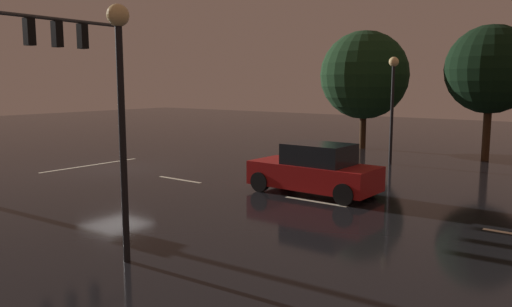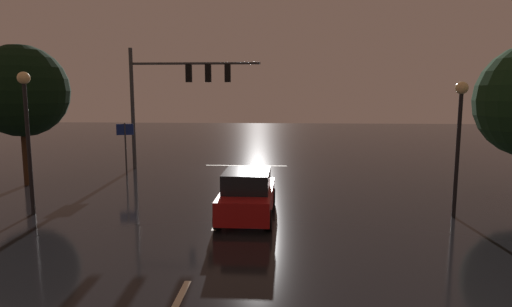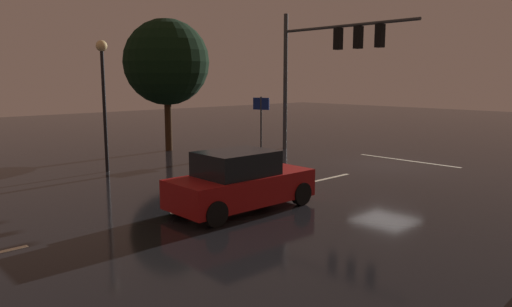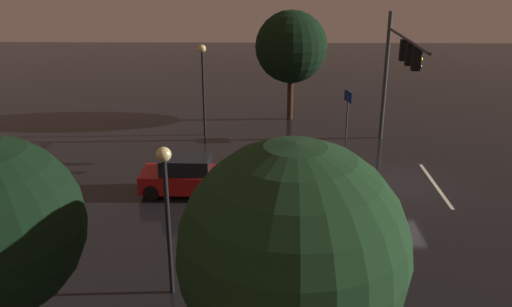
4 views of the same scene
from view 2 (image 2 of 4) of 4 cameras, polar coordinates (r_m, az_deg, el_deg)
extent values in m
plane|color=black|center=(25.01, -1.64, -2.24)|extent=(80.00, 80.00, 0.00)
cylinder|color=#383A3D|center=(26.50, -16.00, 5.68)|extent=(0.22, 0.22, 7.03)
cylinder|color=#383A3D|center=(25.54, -8.07, 11.71)|extent=(7.53, 0.14, 0.14)
cube|color=black|center=(25.58, -8.88, 10.41)|extent=(0.32, 0.36, 1.00)
sphere|color=black|center=(25.79, -8.81, 11.11)|extent=(0.20, 0.20, 0.20)
sphere|color=yellow|center=(25.77, -8.79, 10.40)|extent=(0.20, 0.20, 0.20)
sphere|color=black|center=(25.76, -8.78, 9.68)|extent=(0.20, 0.20, 0.20)
cube|color=black|center=(25.37, -6.35, 10.48)|extent=(0.32, 0.36, 1.00)
sphere|color=black|center=(25.57, -6.29, 11.18)|extent=(0.20, 0.20, 0.20)
sphere|color=yellow|center=(25.56, -6.27, 10.46)|extent=(0.20, 0.20, 0.20)
sphere|color=black|center=(25.54, -6.26, 9.74)|extent=(0.20, 0.20, 0.20)
cube|color=black|center=(25.20, -3.77, 10.53)|extent=(0.32, 0.36, 1.00)
sphere|color=black|center=(25.41, -3.73, 11.23)|extent=(0.20, 0.20, 0.20)
sphere|color=yellow|center=(25.39, -3.72, 10.51)|extent=(0.20, 0.20, 0.20)
sphere|color=black|center=(25.38, -3.71, 9.79)|extent=(0.20, 0.20, 0.20)
cube|color=beige|center=(21.10, -2.61, -4.15)|extent=(0.16, 2.20, 0.01)
cube|color=beige|center=(15.34, -5.00, -8.84)|extent=(0.16, 2.20, 0.01)
cube|color=beige|center=(9.85, -10.42, -18.88)|extent=(0.16, 2.20, 0.01)
cube|color=beige|center=(26.64, -1.33, -1.60)|extent=(5.00, 0.16, 0.01)
cube|color=maroon|center=(15.69, -1.14, -6.09)|extent=(1.86, 4.33, 0.80)
cube|color=black|center=(15.34, -1.22, -3.59)|extent=(1.63, 2.12, 0.68)
cylinder|color=black|center=(17.40, -3.40, -5.65)|extent=(0.23, 0.68, 0.68)
cylinder|color=black|center=(17.26, 2.16, -5.75)|extent=(0.23, 0.68, 0.68)
cylinder|color=black|center=(14.34, -5.13, -8.64)|extent=(0.23, 0.68, 0.68)
cylinder|color=black|center=(14.17, 1.66, -8.82)|extent=(0.23, 0.68, 0.68)
sphere|color=#F9EFC6|center=(17.80, -2.58, -4.24)|extent=(0.20, 0.20, 0.20)
sphere|color=#F9EFC6|center=(17.70, 1.62, -4.31)|extent=(0.20, 0.20, 0.20)
cylinder|color=black|center=(16.86, 25.07, -0.33)|extent=(0.14, 0.14, 4.44)
sphere|color=#F9D88C|center=(16.71, 25.56, 7.84)|extent=(0.44, 0.44, 0.44)
cylinder|color=black|center=(17.65, -27.82, 0.42)|extent=(0.14, 0.14, 4.79)
sphere|color=#F9D88C|center=(17.55, -28.37, 8.79)|extent=(0.44, 0.44, 0.44)
cylinder|color=#383A3D|center=(24.72, -16.85, 0.60)|extent=(0.09, 0.09, 2.82)
cube|color=navy|center=(24.61, -16.95, 3.06)|extent=(0.88, 0.32, 0.60)
cylinder|color=#382314|center=(23.70, -28.10, -0.19)|extent=(0.36, 0.36, 2.91)
sphere|color=black|center=(23.51, -28.59, 7.28)|extent=(4.36, 4.36, 4.36)
camera|label=1|loc=(16.96, -62.71, 1.05)|focal=35.12mm
camera|label=3|loc=(10.85, 57.78, 0.41)|focal=33.70mm
camera|label=4|loc=(28.16, 53.36, 16.42)|focal=38.23mm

